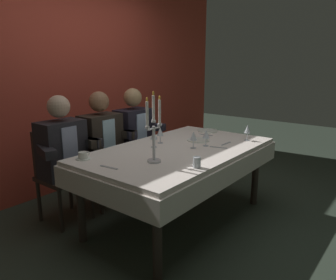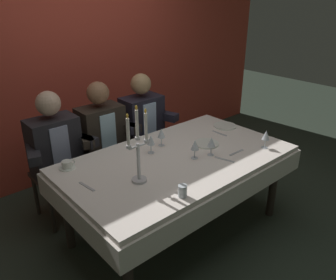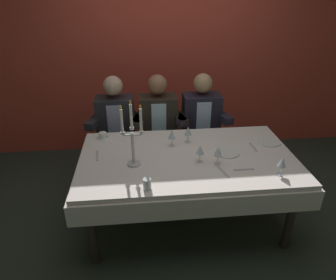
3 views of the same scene
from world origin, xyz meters
name	(u,v)px [view 2 (image 2 of 3)]	position (x,y,z in m)	size (l,w,h in m)	color
ground_plane	(177,229)	(0.00, 0.00, 0.00)	(12.00, 12.00, 0.00)	#2F3A2E
back_wall	(75,56)	(0.00, 1.66, 1.35)	(6.00, 0.12, 2.70)	#CC4332
dining_table	(178,169)	(0.00, 0.00, 0.62)	(1.94, 1.14, 0.74)	white
candelabra	(138,152)	(-0.47, -0.10, 0.97)	(0.19, 0.11, 0.58)	silver
dinner_plate_0	(225,126)	(0.82, 0.19, 0.75)	(0.23, 0.23, 0.01)	white
dinner_plate_1	(206,144)	(0.36, 0.02, 0.75)	(0.22, 0.22, 0.01)	white
wine_glass_0	(266,136)	(0.69, -0.37, 0.85)	(0.07, 0.07, 0.16)	silver
wine_glass_1	(211,143)	(0.23, -0.16, 0.85)	(0.07, 0.07, 0.16)	silver
wine_glass_2	(161,133)	(0.04, 0.26, 0.86)	(0.07, 0.07, 0.16)	silver
wine_glass_3	(151,140)	(-0.12, 0.21, 0.85)	(0.07, 0.07, 0.16)	silver
wine_glass_4	(195,145)	(0.09, -0.11, 0.85)	(0.07, 0.07, 0.16)	silver
water_tumbler_0	(183,191)	(-0.38, -0.45, 0.78)	(0.06, 0.06, 0.08)	silver
coffee_cup_0	(67,165)	(-0.78, 0.43, 0.77)	(0.13, 0.12, 0.06)	white
fork_0	(87,186)	(-0.80, 0.08, 0.74)	(0.17, 0.02, 0.01)	#B7B7BC
spoon_1	(236,152)	(0.43, -0.27, 0.74)	(0.17, 0.02, 0.01)	#B7B7BC
fork_2	(220,133)	(0.64, 0.10, 0.74)	(0.17, 0.02, 0.01)	#B7B7BC
fork_3	(224,159)	(0.25, -0.29, 0.74)	(0.17, 0.02, 0.01)	#B7B7BC
seated_diner_0	(54,146)	(-0.68, 0.89, 0.74)	(0.63, 0.48, 1.24)	#322822
seated_diner_1	(101,133)	(-0.20, 0.89, 0.74)	(0.63, 0.48, 1.24)	#322822
seated_diner_2	(142,121)	(0.30, 0.89, 0.74)	(0.63, 0.48, 1.24)	#322822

